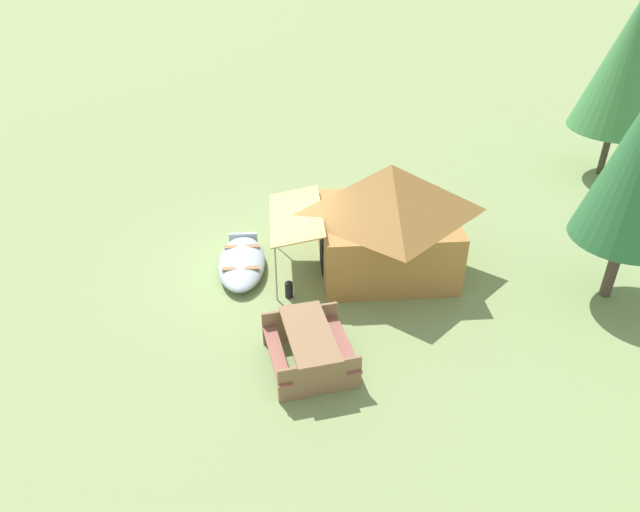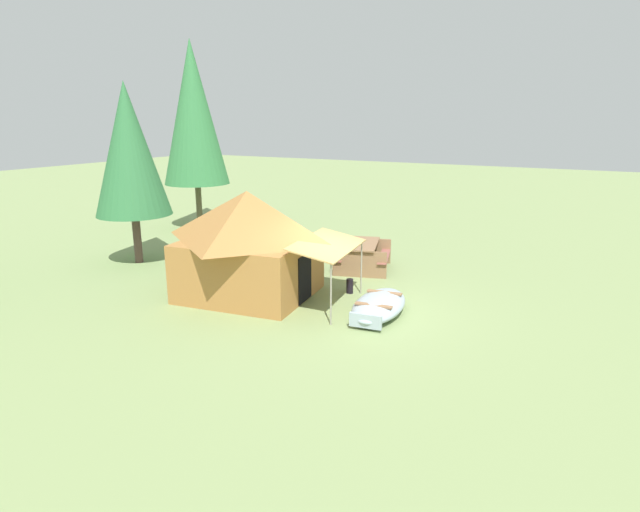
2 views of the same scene
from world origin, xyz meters
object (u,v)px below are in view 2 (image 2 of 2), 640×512
at_px(canvas_cabin_tent, 249,242).
at_px(cooler_box, 275,295).
at_px(pine_tree_back_left, 129,150).
at_px(beached_rowboat, 379,305).
at_px(fuel_can, 350,286).
at_px(picnic_table, 363,253).
at_px(pine_tree_far_center, 194,113).

xyz_separation_m(canvas_cabin_tent, cooler_box, (-0.17, -0.86, -1.19)).
bearing_deg(pine_tree_back_left, canvas_cabin_tent, -100.33).
bearing_deg(beached_rowboat, canvas_cabin_tent, 95.23).
relative_size(cooler_box, fuel_can, 1.40).
height_order(picnic_table, cooler_box, picnic_table).
bearing_deg(canvas_cabin_tent, pine_tree_far_center, 48.83).
distance_m(cooler_box, pine_tree_back_left, 6.66).
xyz_separation_m(beached_rowboat, picnic_table, (3.15, 1.80, 0.29)).
bearing_deg(canvas_cabin_tent, cooler_box, -101.20).
bearing_deg(beached_rowboat, cooler_box, 100.79).
bearing_deg(cooler_box, picnic_table, -10.94).
height_order(pine_tree_back_left, pine_tree_far_center, pine_tree_far_center).
distance_m(cooler_box, fuel_can, 1.97).
xyz_separation_m(beached_rowboat, cooler_box, (-0.48, 2.50, -0.03)).
bearing_deg(picnic_table, beached_rowboat, -150.29).
height_order(fuel_can, pine_tree_back_left, pine_tree_back_left).
bearing_deg(pine_tree_far_center, pine_tree_back_left, -158.84).
bearing_deg(pine_tree_back_left, beached_rowboat, -94.03).
bearing_deg(fuel_can, cooler_box, 138.96).
bearing_deg(beached_rowboat, pine_tree_back_left, 85.97).
distance_m(beached_rowboat, pine_tree_back_left, 8.84).
distance_m(beached_rowboat, picnic_table, 3.64).
relative_size(canvas_cabin_tent, picnic_table, 2.10).
bearing_deg(fuel_can, pine_tree_back_left, 93.51).
bearing_deg(cooler_box, canvas_cabin_tent, 78.80).
height_order(beached_rowboat, fuel_can, beached_rowboat).
height_order(beached_rowboat, canvas_cabin_tent, canvas_cabin_tent).
xyz_separation_m(fuel_can, pine_tree_back_left, (-0.43, 7.01, 3.24)).
xyz_separation_m(beached_rowboat, pine_tree_far_center, (5.67, 10.19, 4.30)).
bearing_deg(beached_rowboat, fuel_can, 50.11).
bearing_deg(beached_rowboat, pine_tree_far_center, 60.92).
bearing_deg(cooler_box, beached_rowboat, -79.21).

